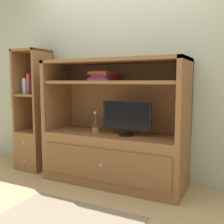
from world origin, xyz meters
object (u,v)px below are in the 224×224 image
Objects in this scene: upright_book_row at (31,85)px; bookshelf_tall at (35,128)px; magazine_stack at (104,76)px; potted_plant at (95,127)px; tv_monitor at (126,117)px; media_console at (114,143)px.

bookshelf_tall is at bearing 17.31° from upright_book_row.
bookshelf_tall reaches higher than magazine_stack.
magazine_stack is (0.08, 0.06, 0.58)m from potted_plant.
magazine_stack is (-0.31, 0.05, 0.44)m from tv_monitor.
magazine_stack reaches higher than tv_monitor.
bookshelf_tall reaches higher than potted_plant.
magazine_stack is 0.22× the size of bookshelf_tall.
upright_book_row is at bearing -162.69° from bookshelf_tall.
media_console is 1.38m from upright_book_row.
media_console is 6.21× the size of upright_book_row.
bookshelf_tall reaches higher than media_console.
upright_book_row reaches higher than potted_plant.
upright_book_row is (-1.01, 0.06, 0.47)m from potted_plant.
bookshelf_tall is 6.01× the size of upright_book_row.
bookshelf_tall is 0.57m from upright_book_row.
tv_monitor reaches higher than potted_plant.
bookshelf_tall is (-1.36, 0.06, -0.24)m from tv_monitor.
upright_book_row is at bearing -179.86° from magazine_stack.
potted_plant is 0.59m from magazine_stack.
tv_monitor is at bearing -18.17° from media_console.
media_console is at bearing 0.30° from upright_book_row.
potted_plant is 0.98m from bookshelf_tall.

